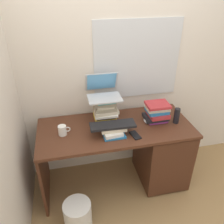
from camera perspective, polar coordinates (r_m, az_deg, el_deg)
The scene contains 14 objects.
ground_plane at distance 2.76m, azimuth 0.79°, elevation -16.70°, with size 6.00×6.00×0.00m, color #9E7A4C.
wall_back at distance 2.36m, azimuth -1.04°, elevation 12.58°, with size 6.00×0.06×2.60m.
wall_left at distance 2.03m, azimuth -25.54°, elevation 6.51°, with size 0.05×6.00×2.60m, color beige.
desk at distance 2.56m, azimuth 9.63°, elevation -9.22°, with size 1.52×0.66×0.75m.
book_stack_tall at distance 2.28m, azimuth -1.72°, elevation 0.30°, with size 0.24×0.20×0.27m.
book_stack_keyboard_riser at distance 2.15m, azimuth 0.25°, elevation -4.53°, with size 0.24×0.19×0.09m.
book_stack_side at distance 2.37m, azimuth 11.08°, elevation 0.01°, with size 0.24×0.20×0.20m.
laptop at distance 2.25m, azimuth -2.17°, elevation 5.20°, with size 0.32×0.31×0.22m.
keyboard at distance 2.12m, azimuth 0.17°, elevation -3.24°, with size 0.42×0.14×0.02m, color black.
computer_mouse at distance 2.36m, azimuth 8.63°, elevation -2.16°, with size 0.06×0.10×0.04m, color #A5A8AD.
mug at distance 2.19m, azimuth -12.14°, elevation -4.46°, with size 0.11×0.08×0.10m.
water_bottle at distance 2.39m, azimuth 15.72°, elevation -0.90°, with size 0.06×0.06×0.16m, color black.
cell_phone at distance 2.16m, azimuth 5.77°, elevation -5.72°, with size 0.07×0.14×0.01m, color black.
wastebasket at distance 2.32m, azimuth -8.45°, elevation -24.08°, with size 0.25×0.25×0.29m, color silver.
Camera 1 is at (-0.45, -1.83, 2.01)m, focal length 36.91 mm.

